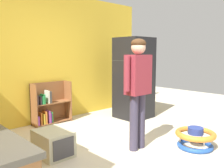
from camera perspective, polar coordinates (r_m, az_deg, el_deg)
ground_plane at (r=3.67m, az=4.10°, el=-15.90°), size 12.00×12.00×0.00m
back_wall at (r=5.23m, az=-15.11°, el=6.05°), size 5.20×0.06×2.70m
refrigerator at (r=5.38m, az=5.19°, el=1.39°), size 0.73×0.68×1.78m
bookshelf at (r=5.13m, az=-14.74°, el=-5.07°), size 0.80×0.28×0.85m
standing_person at (r=3.57m, az=6.15°, el=0.11°), size 0.57×0.22×1.65m
baby_walker at (r=3.99m, az=19.10°, el=-11.92°), size 0.60×0.60×0.32m
pet_carrier at (r=3.61m, az=-13.71°, el=-13.43°), size 0.42×0.55×0.36m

